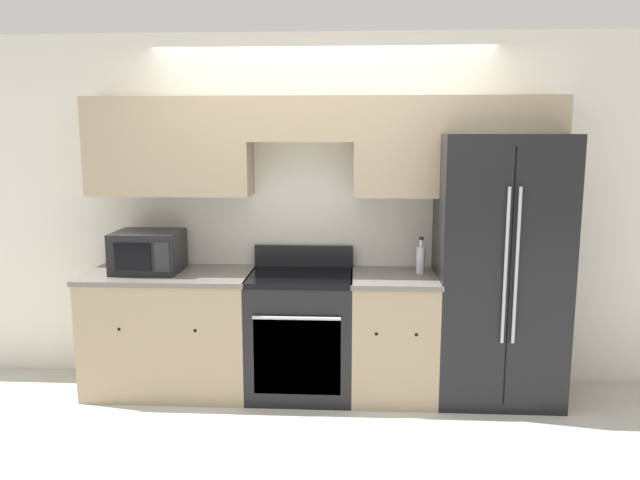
% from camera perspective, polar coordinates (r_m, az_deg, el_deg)
% --- Properties ---
extents(ground_plane, '(12.00, 12.00, 0.00)m').
position_cam_1_polar(ground_plane, '(4.44, -0.24, -15.27)').
color(ground_plane, beige).
extents(wall_back, '(8.00, 0.39, 2.60)m').
position_cam_1_polar(wall_back, '(4.63, 0.28, 4.79)').
color(wall_back, silver).
rests_on(wall_back, ground_plane).
extents(lower_cabinets_left, '(1.20, 0.64, 0.88)m').
position_cam_1_polar(lower_cabinets_left, '(4.75, -13.48, -8.11)').
color(lower_cabinets_left, tan).
rests_on(lower_cabinets_left, ground_plane).
extents(lower_cabinets_right, '(0.61, 0.64, 0.88)m').
position_cam_1_polar(lower_cabinets_right, '(4.56, 6.71, -8.64)').
color(lower_cabinets_right, tan).
rests_on(lower_cabinets_right, ground_plane).
extents(oven_range, '(0.74, 0.65, 1.04)m').
position_cam_1_polar(oven_range, '(4.57, -1.75, -8.49)').
color(oven_range, black).
rests_on(oven_range, ground_plane).
extents(refrigerator, '(0.86, 0.81, 1.87)m').
position_cam_1_polar(refrigerator, '(4.62, 15.83, -2.41)').
color(refrigerator, black).
rests_on(refrigerator, ground_plane).
extents(microwave, '(0.47, 0.41, 0.30)m').
position_cam_1_polar(microwave, '(4.68, -15.44, -1.02)').
color(microwave, black).
rests_on(microwave, lower_cabinets_left).
extents(bottle, '(0.06, 0.06, 0.26)m').
position_cam_1_polar(bottle, '(4.54, 9.20, -1.70)').
color(bottle, silver).
rests_on(bottle, lower_cabinets_right).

